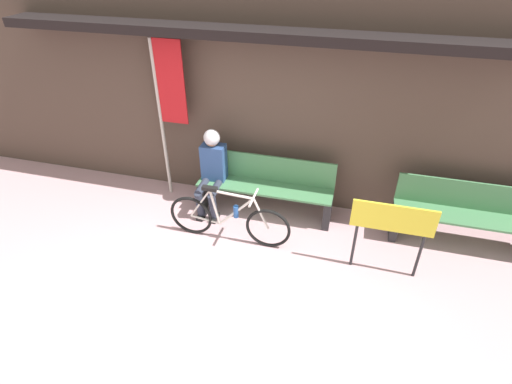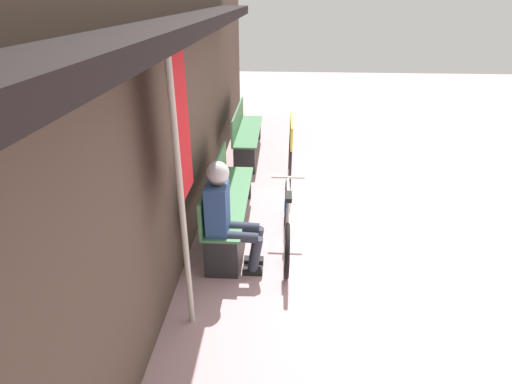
% 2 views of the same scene
% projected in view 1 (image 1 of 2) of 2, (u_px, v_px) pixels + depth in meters
% --- Properties ---
extents(ground_plane, '(24.00, 24.00, 0.00)m').
position_uv_depth(ground_plane, '(190.00, 311.00, 4.45)').
color(ground_plane, '#C69EA3').
extents(storefront_wall, '(12.00, 0.56, 3.20)m').
position_uv_depth(storefront_wall, '(249.00, 92.00, 5.50)').
color(storefront_wall, '#4C3D33').
rests_on(storefront_wall, ground_plane).
extents(park_bench_near, '(1.95, 0.42, 0.87)m').
position_uv_depth(park_bench_near, '(265.00, 187.00, 5.77)').
color(park_bench_near, '#477F51').
rests_on(park_bench_near, ground_plane).
extents(bicycle, '(1.68, 0.40, 0.82)m').
position_uv_depth(bicycle, '(229.00, 219.00, 5.28)').
color(bicycle, black).
rests_on(bicycle, ground_plane).
extents(person_seated, '(0.34, 0.59, 1.26)m').
position_uv_depth(person_seated, '(212.00, 166.00, 5.68)').
color(person_seated, '#2D3342').
rests_on(person_seated, ground_plane).
extents(park_bench_far, '(1.90, 0.42, 0.87)m').
position_uv_depth(park_bench_far, '(470.00, 217.00, 5.18)').
color(park_bench_far, '#477F51').
rests_on(park_bench_far, ground_plane).
extents(banner_pole, '(0.45, 0.05, 2.39)m').
position_uv_depth(banner_pole, '(167.00, 99.00, 5.55)').
color(banner_pole, '#B7B2A8').
rests_on(banner_pole, ground_plane).
extents(signboard, '(0.94, 0.04, 0.99)m').
position_uv_depth(signboard, '(392.00, 223.00, 4.57)').
color(signboard, '#232326').
rests_on(signboard, ground_plane).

